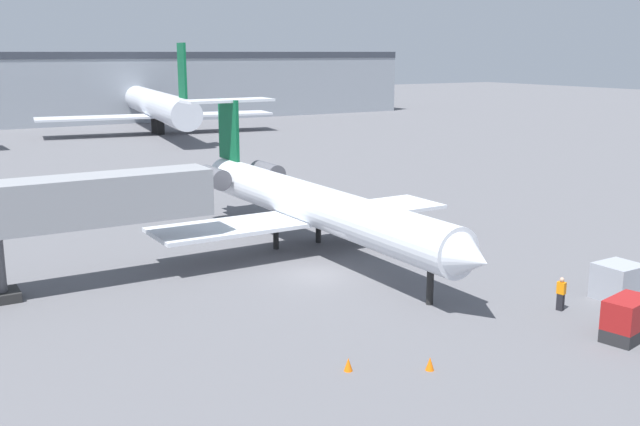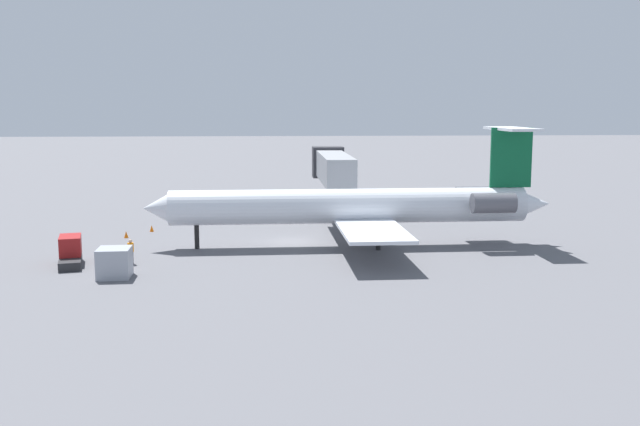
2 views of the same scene
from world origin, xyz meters
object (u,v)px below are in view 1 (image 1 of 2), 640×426
baggage_tug_lead (631,319)px  traffic_cone_mid (348,364)px  cargo_container_uld (618,281)px  jet_bridge (41,207)px  traffic_cone_near (430,364)px  ground_crew_marshaller (561,294)px  regional_jet (305,201)px  parked_airliner_west_mid (157,106)px

baggage_tug_lead → traffic_cone_mid: (-12.72, 3.39, -0.56)m
cargo_container_uld → jet_bridge: bearing=147.8°
traffic_cone_near → traffic_cone_mid: same height
ground_crew_marshaller → traffic_cone_mid: bearing=-177.2°
regional_jet → baggage_tug_lead: (5.09, -20.40, -2.34)m
ground_crew_marshaller → cargo_container_uld: bearing=-4.0°
regional_jet → traffic_cone_near: (-4.78, -18.61, -2.90)m
regional_jet → traffic_cone_near: regional_jet is taller
ground_crew_marshaller → cargo_container_uld: (3.90, -0.27, 0.07)m
regional_jet → traffic_cone_mid: (-7.63, -17.01, -2.90)m
regional_jet → baggage_tug_lead: bearing=-76.0°
cargo_container_uld → parked_airliner_west_mid: parked_airliner_west_mid is taller
ground_crew_marshaller → regional_jet: bearing=107.5°
cargo_container_uld → parked_airliner_west_mid: 87.45m
jet_bridge → traffic_cone_mid: jet_bridge is taller
jet_bridge → traffic_cone_mid: size_ratio=28.91×
regional_jet → jet_bridge: (-16.05, -0.81, 1.50)m
parked_airliner_west_mid → ground_crew_marshaller: bearing=-95.6°
regional_jet → traffic_cone_near: size_ratio=56.45×
baggage_tug_lead → traffic_cone_near: baggage_tug_lead is taller
jet_bridge → ground_crew_marshaller: jet_bridge is taller
ground_crew_marshaller → traffic_cone_near: size_ratio=3.07×
cargo_container_uld → traffic_cone_mid: bearing=-178.8°
baggage_tug_lead → cargo_container_uld: bearing=43.3°
cargo_container_uld → traffic_cone_near: size_ratio=3.96×
cargo_container_uld → traffic_cone_mid: cargo_container_uld is taller
regional_jet → baggage_tug_lead: regional_jet is taller
regional_jet → cargo_container_uld: regional_jet is taller
jet_bridge → traffic_cone_near: (11.27, -17.80, -4.40)m
parked_airliner_west_mid → regional_jet: bearing=-101.0°
parked_airliner_west_mid → cargo_container_uld: bearing=-93.0°
traffic_cone_near → traffic_cone_mid: 3.27m
jet_bridge → baggage_tug_lead: (21.14, -19.59, -3.83)m
ground_crew_marshaller → traffic_cone_mid: (-12.81, -0.63, -0.58)m
regional_jet → ground_crew_marshaller: size_ratio=18.37×
jet_bridge → traffic_cone_mid: bearing=-62.5°
regional_jet → jet_bridge: bearing=-177.1°
ground_crew_marshaller → traffic_cone_near: ground_crew_marshaller is taller
jet_bridge → regional_jet: bearing=2.9°
regional_jet → parked_airliner_west_mid: size_ratio=0.73×
cargo_container_uld → ground_crew_marshaller: bearing=176.0°
jet_bridge → cargo_container_uld: (25.13, -15.84, -3.74)m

